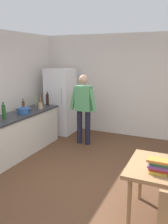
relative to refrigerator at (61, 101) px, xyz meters
The scene contains 12 objects.
ground_plane 3.19m from the refrigerator, 51.63° to the right, with size 14.00×14.00×0.00m, color brown.
wall_back 2.04m from the refrigerator, 17.53° to the left, with size 6.40×0.12×2.70m, color silver.
kitchen_counter 1.66m from the refrigerator, 93.58° to the right, with size 0.64×2.20×0.90m.
refrigerator is the anchor object (origin of this frame).
person 1.10m from the refrigerator, 30.23° to the right, with size 0.70×0.22×1.70m.
cooking_pot 1.57m from the refrigerator, 91.21° to the right, with size 0.40×0.28×0.12m.
utensil_jar 1.04m from the refrigerator, 87.55° to the right, with size 0.11×0.11×0.32m.
bottle_wine_green 2.12m from the refrigerator, 92.59° to the right, with size 0.08×0.08×0.34m.
bottle_vinegar_tall 0.82m from the refrigerator, 110.71° to the right, with size 0.06×0.06×0.32m.
bottle_beer_brown 1.29m from the refrigerator, 102.95° to the right, with size 0.06×0.06×0.26m.
bottle_wine_dark 0.60m from the refrigerator, 95.08° to the right, with size 0.08×0.08×0.34m.
book_stack 4.17m from the refrigerator, 43.85° to the right, with size 0.26×0.20×0.17m.
Camera 1 is at (1.37, -3.28, 2.13)m, focal length 38.36 mm.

